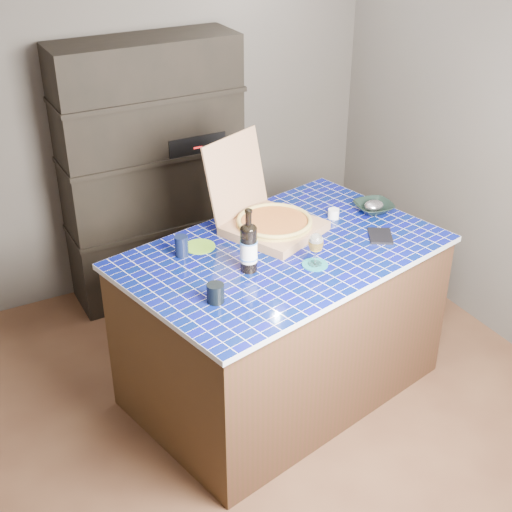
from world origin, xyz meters
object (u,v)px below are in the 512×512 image
pizza_box (270,220)px  dvd_case (380,236)px  kitchen_island (282,321)px  mead_bottle (249,247)px  wine_glass (316,244)px  bowl (374,207)px

pizza_box → dvd_case: 0.62m
pizza_box → dvd_case: (0.50, -0.35, -0.06)m
kitchen_island → dvd_case: bearing=-26.2°
mead_bottle → wine_glass: (0.32, -0.12, -0.01)m
kitchen_island → pizza_box: pizza_box is taller
kitchen_island → mead_bottle: mead_bottle is taller
pizza_box → wine_glass: (0.02, -0.44, 0.06)m
wine_glass → bowl: bearing=29.8°
kitchen_island → bowl: 0.88m
kitchen_island → mead_bottle: size_ratio=5.53×
kitchen_island → wine_glass: 0.64m
mead_bottle → wine_glass: size_ratio=1.92×
kitchen_island → bowl: size_ratio=8.56×
dvd_case → bowl: bowl is taller
wine_glass → bowl: (0.65, 0.37, -0.10)m
kitchen_island → pizza_box: bearing=66.3°
bowl → kitchen_island: bearing=-167.9°
dvd_case → wine_glass: bearing=-138.9°
mead_bottle → dvd_case: 0.82m
kitchen_island → wine_glass: (0.06, -0.22, 0.59)m
kitchen_island → mead_bottle: 0.66m
dvd_case → kitchen_island: bearing=-162.7°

